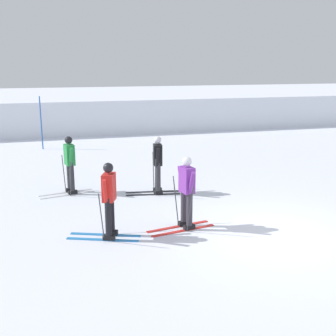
{
  "coord_description": "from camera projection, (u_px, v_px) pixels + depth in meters",
  "views": [
    {
      "loc": [
        -4.63,
        -8.03,
        3.79
      ],
      "look_at": [
        -1.56,
        3.22,
        0.9
      ],
      "focal_mm": 45.92,
      "sensor_mm": 36.0,
      "label": 1
    }
  ],
  "objects": [
    {
      "name": "ground_plane",
      "position": [
        273.0,
        236.0,
        9.61
      ],
      "size": [
        120.0,
        120.0,
        0.0
      ],
      "primitive_type": "plane",
      "color": "silver"
    },
    {
      "name": "far_snow_ridge",
      "position": [
        129.0,
        110.0,
        26.34
      ],
      "size": [
        80.0,
        7.53,
        1.81
      ],
      "primitive_type": "cube",
      "color": "silver",
      "rests_on": "ground"
    },
    {
      "name": "skier_purple",
      "position": [
        186.0,
        191.0,
        9.86
      ],
      "size": [
        1.64,
        0.99,
        1.71
      ],
      "color": "red",
      "rests_on": "ground"
    },
    {
      "name": "skier_black",
      "position": [
        157.0,
        163.0,
        12.52
      ],
      "size": [
        1.64,
        1.0,
        1.71
      ],
      "color": "black",
      "rests_on": "ground"
    },
    {
      "name": "skier_red",
      "position": [
        109.0,
        198.0,
        9.29
      ],
      "size": [
        1.63,
        0.95,
        1.71
      ],
      "color": "#237AC6",
      "rests_on": "ground"
    },
    {
      "name": "skier_green",
      "position": [
        69.0,
        163.0,
        12.51
      ],
      "size": [
        1.64,
        0.98,
        1.71
      ],
      "color": "silver",
      "rests_on": "ground"
    },
    {
      "name": "trail_marker_pole",
      "position": [
        41.0,
        123.0,
        18.93
      ],
      "size": [
        0.05,
        0.05,
        2.34
      ],
      "primitive_type": "cylinder",
      "color": "#1E56AD",
      "rests_on": "ground"
    }
  ]
}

